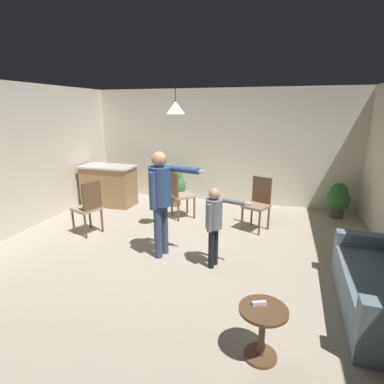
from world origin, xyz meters
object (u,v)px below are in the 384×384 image
kitchen_counter (109,185)px  dining_chair_by_counter (180,193)px  person_adult (161,193)px  person_child (215,219)px  dining_chair_near_wall (258,202)px  dining_chair_centre_back (89,206)px  potted_plant_by_wall (338,199)px  side_table_by_couch (262,327)px  potted_plant_corner (173,185)px  spare_remote_on_table (259,303)px

kitchen_counter → dining_chair_by_counter: 1.94m
kitchen_counter → person_adult: (2.19, -2.09, 0.54)m
person_child → person_adult: bearing=-82.6°
dining_chair_near_wall → dining_chair_centre_back: (-2.91, -1.12, 0.00)m
dining_chair_by_counter → potted_plant_by_wall: bearing=65.5°
side_table_by_couch → dining_chair_near_wall: (-0.30, 3.18, 0.22)m
side_table_by_couch → person_child: (-0.79, 1.54, 0.41)m
person_adult → dining_chair_near_wall: 2.09m
potted_plant_corner → dining_chair_by_counter: bearing=-61.9°
person_adult → dining_chair_by_counter: 1.79m
side_table_by_couch → person_adult: size_ratio=0.32×
side_table_by_couch → spare_remote_on_table: size_ratio=4.00×
dining_chair_near_wall → potted_plant_corner: bearing=-1.5°
person_child → potted_plant_by_wall: bearing=158.2°
dining_chair_by_counter → spare_remote_on_table: size_ratio=7.69×
side_table_by_couch → dining_chair_by_counter: 3.87m
spare_remote_on_table → kitchen_counter: bearing=135.6°
dining_chair_by_counter → side_table_by_couch: bearing=-11.5°
kitchen_counter → dining_chair_by_counter: dining_chair_by_counter is taller
potted_plant_by_wall → spare_remote_on_table: size_ratio=5.72×
potted_plant_corner → dining_chair_centre_back: bearing=-112.6°
dining_chair_by_counter → dining_chair_centre_back: same height
dining_chair_by_counter → dining_chair_centre_back: (-1.29, -1.29, 0.00)m
potted_plant_by_wall → spare_remote_on_table: (-1.30, -4.28, 0.13)m
kitchen_counter → dining_chair_by_counter: bearing=-11.5°
spare_remote_on_table → dining_chair_near_wall: bearing=94.7°
kitchen_counter → potted_plant_corner: (1.48, 0.41, 0.02)m
kitchen_counter → person_adult: size_ratio=0.77×
side_table_by_couch → dining_chair_centre_back: bearing=147.3°
spare_remote_on_table → potted_plant_by_wall: bearing=73.0°
dining_chair_by_counter → kitchen_counter: bearing=-142.8°
dining_chair_near_wall → potted_plant_by_wall: dining_chair_near_wall is taller
person_child → dining_chair_by_counter: size_ratio=1.18×
kitchen_counter → side_table_by_couch: kitchen_counter is taller
side_table_by_couch → spare_remote_on_table: 0.22m
side_table_by_couch → dining_chair_near_wall: dining_chair_near_wall is taller
potted_plant_corner → potted_plant_by_wall: 3.62m
dining_chair_centre_back → potted_plant_corner: size_ratio=1.10×
person_child → kitchen_counter: bearing=-111.2°
spare_remote_on_table → potted_plant_corner: bearing=119.3°
kitchen_counter → dining_chair_near_wall: bearing=-9.0°
dining_chair_near_wall → potted_plant_by_wall: bearing=-120.3°
potted_plant_by_wall → dining_chair_centre_back: bearing=-153.3°
person_adult → person_child: 0.90m
person_child → potted_plant_corner: size_ratio=1.30×
dining_chair_near_wall → potted_plant_by_wall: 1.94m
person_adult → spare_remote_on_table: person_adult is taller
person_child → spare_remote_on_table: 1.69m
dining_chair_near_wall → potted_plant_corner: 2.26m
dining_chair_near_wall → dining_chair_centre_back: 3.12m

